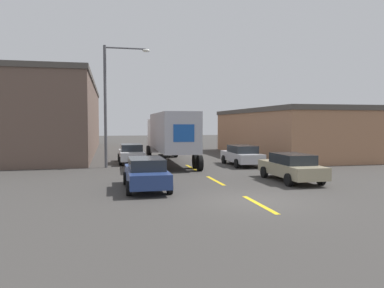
% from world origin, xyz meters
% --- Properties ---
extents(ground_plane, '(160.00, 160.00, 0.00)m').
position_xyz_m(ground_plane, '(0.00, 0.00, 0.00)').
color(ground_plane, '#3D3A38').
extents(road_centerline, '(0.20, 15.36, 0.01)m').
position_xyz_m(road_centerline, '(0.00, 5.44, 0.00)').
color(road_centerline, gold).
rests_on(road_centerline, ground_plane).
extents(warehouse_left, '(11.99, 30.12, 7.19)m').
position_xyz_m(warehouse_left, '(-12.88, 27.71, 3.60)').
color(warehouse_left, brown).
rests_on(warehouse_left, ground_plane).
extents(warehouse_right, '(10.12, 18.51, 4.45)m').
position_xyz_m(warehouse_right, '(11.94, 19.44, 2.23)').
color(warehouse_right, '#9E7051').
rests_on(warehouse_right, ground_plane).
extents(semi_truck, '(2.89, 13.22, 3.84)m').
position_xyz_m(semi_truck, '(-0.93, 15.39, 2.31)').
color(semi_truck, silver).
rests_on(semi_truck, ground_plane).
extents(parked_car_left_near, '(1.99, 4.77, 1.48)m').
position_xyz_m(parked_car_left_near, '(-3.90, 3.66, 0.78)').
color(parked_car_left_near, navy).
rests_on(parked_car_left_near, ground_plane).
extents(parked_car_right_near, '(1.99, 4.77, 1.48)m').
position_xyz_m(parked_car_right_near, '(3.90, 4.36, 0.78)').
color(parked_car_right_near, tan).
rests_on(parked_car_right_near, ground_plane).
extents(parked_car_right_mid, '(1.99, 4.77, 1.48)m').
position_xyz_m(parked_car_right_mid, '(3.90, 11.95, 0.78)').
color(parked_car_right_mid, '#B2B2B7').
rests_on(parked_car_right_mid, ground_plane).
extents(parked_car_left_far, '(1.99, 4.77, 1.48)m').
position_xyz_m(parked_car_left_far, '(-3.90, 15.41, 0.78)').
color(parked_car_left_far, silver).
rests_on(parked_car_left_far, ground_plane).
extents(street_lamp, '(3.22, 0.32, 8.44)m').
position_xyz_m(street_lamp, '(-5.41, 12.77, 4.94)').
color(street_lamp, '#4C4C51').
rests_on(street_lamp, ground_plane).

